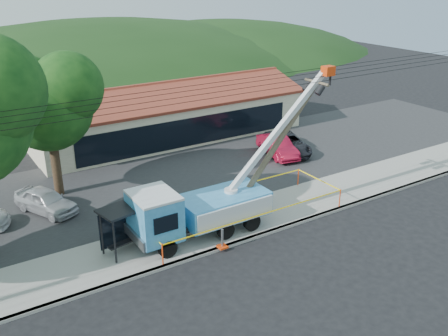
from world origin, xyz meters
TOP-DOWN VIEW (x-y plane):
  - ground at (0.00, 0.00)m, footprint 120.00×120.00m
  - curb at (0.00, 2.10)m, footprint 60.00×0.25m
  - sidewalk at (0.00, 4.00)m, footprint 60.00×4.00m
  - parking_lot at (0.00, 12.00)m, footprint 60.00×12.00m
  - strip_mall at (4.00, 19.98)m, footprint 22.50×8.53m
  - tree_lot at (-7.00, 13.00)m, footprint 6.30×5.60m
  - hill_center at (10.00, 55.00)m, footprint 89.60×64.00m
  - hill_east at (30.00, 55.00)m, footprint 72.80×52.00m
  - utility_truck at (-2.26, 3.78)m, footprint 12.16×4.01m
  - leaning_pole at (3.02, 3.84)m, footprint 6.82×1.86m
  - bus_shelter at (-6.03, 4.48)m, footprint 2.75×2.01m
  - caution_tape at (0.65, 4.09)m, footprint 11.55×3.80m
  - car_silver at (-8.30, 10.91)m, footprint 3.28×4.43m
  - car_red at (8.70, 11.04)m, footprint 2.43×4.71m
  - car_dark at (9.81, 11.28)m, footprint 3.69×5.56m

SIDE VIEW (x-z plane):
  - ground at x=0.00m, z-range 0.00..0.00m
  - hill_center at x=10.00m, z-range -16.00..16.00m
  - hill_east at x=30.00m, z-range -13.00..13.00m
  - car_silver at x=-8.30m, z-range -0.70..0.70m
  - car_red at x=8.70m, z-range -0.74..0.74m
  - car_dark at x=9.81m, z-range -0.71..0.71m
  - parking_lot at x=0.00m, z-range 0.00..0.10m
  - curb at x=0.00m, z-range 0.00..0.15m
  - sidewalk at x=0.00m, z-range 0.00..0.15m
  - caution_tape at x=0.65m, z-range 0.41..1.51m
  - utility_truck at x=-2.26m, z-range -2.30..5.80m
  - strip_mall at x=4.00m, z-range -0.46..4.22m
  - bus_shelter at x=-6.03m, z-range 0.70..3.11m
  - leaning_pole at x=3.02m, z-range 0.45..8.50m
  - tree_lot at x=-7.00m, z-range 1.74..10.68m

